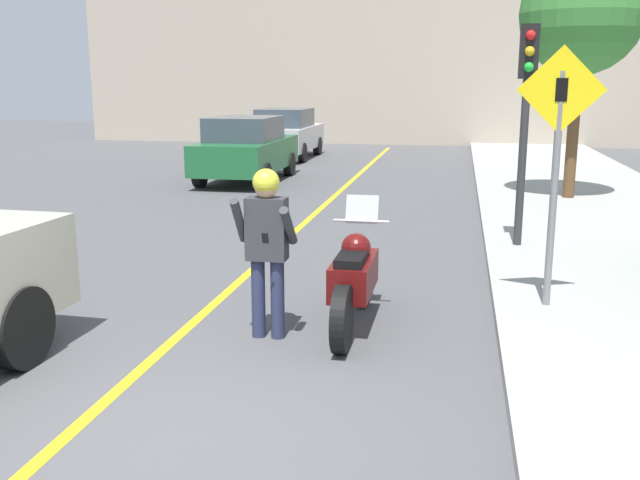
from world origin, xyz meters
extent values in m
plane|color=#4C4C4F|center=(0.00, 0.00, 0.00)|extent=(80.00, 80.00, 0.00)
cube|color=yellow|center=(-0.60, 6.00, 0.00)|extent=(0.12, 36.00, 0.01)
cube|color=#B2A38E|center=(0.00, 26.00, 4.56)|extent=(28.00, 1.20, 9.12)
cylinder|color=black|center=(1.12, 1.98, 0.33)|extent=(0.14, 0.66, 0.66)
cylinder|color=black|center=(1.12, 3.51, 0.33)|extent=(0.14, 0.66, 0.66)
cube|color=#510C0C|center=(1.12, 2.74, 0.56)|extent=(0.40, 1.05, 0.36)
sphere|color=#510C0C|center=(1.12, 2.89, 0.82)|extent=(0.32, 0.32, 0.32)
cube|color=black|center=(1.12, 2.50, 0.78)|extent=(0.28, 0.48, 0.10)
cylinder|color=silver|center=(1.12, 3.27, 1.04)|extent=(0.62, 0.03, 0.03)
cube|color=silver|center=(1.12, 3.34, 1.16)|extent=(0.36, 0.12, 0.31)
cylinder|color=#282D4C|center=(0.21, 2.25, 0.41)|extent=(0.14, 0.14, 0.82)
cylinder|color=#282D4C|center=(0.41, 2.25, 0.41)|extent=(0.14, 0.14, 0.82)
cube|color=#333338|center=(0.31, 2.25, 1.13)|extent=(0.40, 0.22, 0.62)
cylinder|color=#333338|center=(0.06, 2.15, 1.22)|extent=(0.09, 0.38, 0.49)
cylinder|color=#333338|center=(0.56, 2.13, 1.19)|extent=(0.09, 0.44, 0.44)
sphere|color=tan|center=(0.31, 2.25, 1.54)|extent=(0.23, 0.23, 0.23)
sphere|color=gold|center=(0.31, 2.25, 1.59)|extent=(0.27, 0.27, 0.27)
cube|color=black|center=(0.37, 1.97, 1.10)|extent=(0.06, 0.05, 0.11)
cylinder|color=black|center=(-1.68, 1.06, 0.38)|extent=(0.25, 0.77, 0.76)
cylinder|color=slate|center=(3.16, 3.49, 1.40)|extent=(0.08, 0.08, 2.52)
cube|color=yellow|center=(3.16, 3.47, 2.47)|extent=(0.91, 0.02, 0.91)
cube|color=black|center=(3.16, 3.46, 2.47)|extent=(0.12, 0.01, 0.24)
cylinder|color=#2D2D30|center=(3.07, 6.51, 1.74)|extent=(0.12, 0.12, 3.22)
cube|color=black|center=(3.07, 6.49, 2.97)|extent=(0.26, 0.22, 0.76)
sphere|color=red|center=(3.07, 6.37, 3.19)|extent=(0.14, 0.14, 0.14)
sphere|color=gold|center=(3.07, 6.37, 2.97)|extent=(0.14, 0.14, 0.14)
sphere|color=green|center=(3.07, 6.37, 2.75)|extent=(0.14, 0.14, 0.14)
cylinder|color=brown|center=(4.49, 11.43, 1.59)|extent=(0.24, 0.24, 2.90)
sphere|color=#387A33|center=(4.49, 11.43, 3.91)|extent=(2.49, 2.49, 2.49)
cylinder|color=black|center=(-4.12, 14.82, 0.32)|extent=(0.22, 0.64, 0.64)
cylinder|color=black|center=(-2.46, 14.82, 0.32)|extent=(0.22, 0.64, 0.64)
cylinder|color=black|center=(-4.12, 12.22, 0.32)|extent=(0.22, 0.64, 0.64)
cylinder|color=black|center=(-2.46, 12.22, 0.32)|extent=(0.22, 0.64, 0.64)
cube|color=#1E6033|center=(-3.29, 13.52, 0.70)|extent=(1.80, 4.20, 0.76)
cube|color=#38424C|center=(-3.29, 13.35, 1.38)|extent=(1.58, 2.18, 0.60)
cylinder|color=black|center=(-4.48, 20.68, 0.32)|extent=(0.22, 0.64, 0.64)
cylinder|color=black|center=(-2.82, 20.68, 0.32)|extent=(0.22, 0.64, 0.64)
cylinder|color=black|center=(-4.48, 18.08, 0.32)|extent=(0.22, 0.64, 0.64)
cylinder|color=black|center=(-2.82, 18.08, 0.32)|extent=(0.22, 0.64, 0.64)
cube|color=silver|center=(-3.65, 19.38, 0.70)|extent=(1.80, 4.20, 0.76)
cube|color=#38424C|center=(-3.65, 19.21, 1.38)|extent=(1.58, 2.18, 0.60)
camera|label=1|loc=(2.14, -4.41, 2.54)|focal=40.00mm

